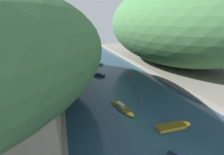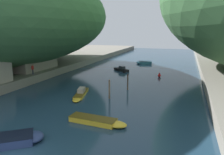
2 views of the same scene
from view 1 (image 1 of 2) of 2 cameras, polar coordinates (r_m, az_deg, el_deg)
name	(u,v)px [view 1 (image 1 of 2)]	position (r m, az deg, el deg)	size (l,w,h in m)	color
water_surface	(112,80)	(41.56, -0.16, -1.07)	(130.00, 130.00, 0.00)	#1E384C
left_bank	(12,90)	(41.06, -33.86, -4.06)	(22.00, 120.00, 1.31)	slate
right_bank	(181,70)	(53.69, 24.91, 2.77)	(22.00, 120.00, 1.31)	slate
hillside_right	(177,24)	(57.09, 23.38, 18.14)	(41.00, 57.40, 26.29)	#3D6B3D
waterfront_building	(11,111)	(20.58, -34.05, -10.45)	(10.42, 10.15, 8.99)	gray
boathouse_shed	(38,84)	(33.32, -26.23, -2.30)	(5.69, 10.26, 4.41)	gray
boat_moored_right	(123,108)	(28.42, 4.03, -11.48)	(2.64, 6.11, 0.92)	gold
boat_small_dinghy	(97,64)	(56.29, -5.80, 5.01)	(4.33, 3.26, 0.64)	teal
boat_cabin_cruiser	(175,126)	(26.12, 22.92, -16.58)	(5.76, 1.76, 0.53)	gold
boat_navy_launch	(97,75)	(45.01, -5.83, 1.02)	(4.56, 4.06, 1.08)	black
mooring_post_middle	(141,99)	(29.76, 11.04, -8.07)	(0.22, 0.22, 2.50)	brown
mooring_post_fourth	(135,89)	(33.97, 8.83, -4.25)	(0.21, 0.21, 2.41)	#4C3D2D
channel_buoy_near	(129,76)	(44.35, 6.39, 0.70)	(0.59, 0.59, 0.88)	red
person_on_quay	(58,96)	(29.70, -19.83, -6.81)	(0.26, 0.40, 1.69)	#282D3D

